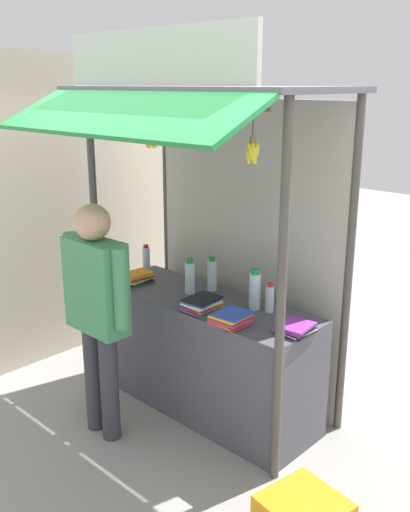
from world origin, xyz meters
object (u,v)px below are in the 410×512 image
banana_bunch_inner_left (252,152)px  water_bottle_far_left (270,298)px  water_bottle_right (146,259)px  water_bottle_rear_center (255,290)px  magazine_stack_far_right (137,277)px  magazine_stack_front_left (202,304)px  water_bottle_front_right (212,275)px  banana_bunch_rightmost (151,137)px  water_bottle_back_left (190,277)px  magazine_stack_center (295,328)px  magazine_stack_left (231,319)px  vendor_person (97,301)px

banana_bunch_inner_left → water_bottle_far_left: bearing=114.9°
water_bottle_right → banana_bunch_inner_left: banana_bunch_inner_left is taller
water_bottle_rear_center → magazine_stack_far_right: (-1.08, -0.22, -0.10)m
water_bottle_rear_center → magazine_stack_front_left: (-0.27, -0.28, -0.10)m
water_bottle_right → magazine_stack_far_right: (0.18, -0.26, -0.07)m
water_bottle_front_right → water_bottle_rear_center: water_bottle_rear_center is taller
water_bottle_right → banana_bunch_rightmost: bearing=-36.9°
water_bottle_back_left → water_bottle_rear_center: (0.58, 0.09, 0.01)m
magazine_stack_front_left → water_bottle_front_right: bearing=123.1°
water_bottle_back_left → water_bottle_rear_center: 0.59m
water_bottle_right → magazine_stack_front_left: water_bottle_right is taller
magazine_stack_far_right → magazine_stack_front_left: (0.82, -0.06, 0.00)m
banana_bunch_inner_left → magazine_stack_center: bearing=77.9°
water_bottle_front_right → magazine_stack_left: bearing=-36.3°
water_bottle_rear_center → water_bottle_far_left: water_bottle_rear_center is taller
magazine_stack_front_left → vendor_person: vendor_person is taller
water_bottle_far_left → vendor_person: (-0.81, -0.93, 0.02)m
magazine_stack_left → vendor_person: size_ratio=0.16×
water_bottle_rear_center → magazine_stack_far_right: bearing=-168.8°
magazine_stack_far_right → magazine_stack_front_left: bearing=-4.4°
magazine_stack_far_right → vendor_person: 0.79m
banana_bunch_inner_left → banana_bunch_rightmost: size_ratio=1.08×
water_bottle_far_left → magazine_stack_front_left: water_bottle_far_left is taller
water_bottle_front_right → banana_bunch_rightmost: bearing=-89.2°
magazine_stack_left → water_bottle_right: bearing=164.0°
water_bottle_back_left → banana_bunch_rightmost: banana_bunch_rightmost is taller
water_bottle_back_left → magazine_stack_center: bearing=-2.4°
magazine_stack_far_right → vendor_person: size_ratio=0.15×
magazine_stack_left → water_bottle_far_left: bearing=81.6°
magazine_stack_left → banana_bunch_inner_left: size_ratio=0.94×
magazine_stack_far_right → water_bottle_far_left: bearing=11.6°
magazine_stack_far_right → magazine_stack_center: (1.54, 0.08, -0.01)m
water_bottle_front_right → magazine_stack_center: 0.99m
water_bottle_back_left → magazine_stack_left: bearing=-20.6°
water_bottle_right → magazine_stack_left: 1.37m
magazine_stack_center → banana_bunch_inner_left: banana_bunch_inner_left is taller
water_bottle_rear_center → water_bottle_far_left: bearing=15.5°
water_bottle_far_left → magazine_stack_front_left: (-0.38, -0.31, -0.06)m
water_bottle_rear_center → magazine_stack_left: (0.06, -0.33, -0.10)m
water_bottle_right → water_bottle_rear_center: 1.26m
water_bottle_back_left → banana_bunch_rightmost: size_ratio=1.05×
water_bottle_rear_center → magazine_stack_center: 0.49m
water_bottle_far_left → magazine_stack_center: 0.39m
water_bottle_front_right → banana_bunch_inner_left: bearing=-34.9°
magazine_stack_front_left → vendor_person: size_ratio=0.17×
water_bottle_front_right → magazine_stack_far_right: 0.66m
water_bottle_back_left → magazine_stack_front_left: water_bottle_back_left is taller
magazine_stack_far_right → magazine_stack_left: size_ratio=0.96×
water_bottle_right → magazine_stack_front_left: bearing=-18.1°
water_bottle_front_right → water_bottle_back_left: water_bottle_back_left is taller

